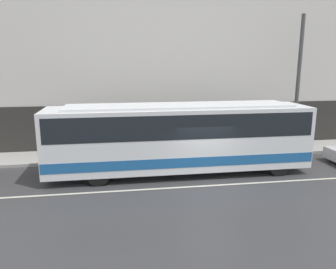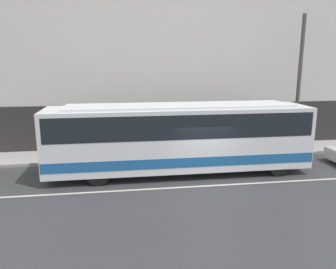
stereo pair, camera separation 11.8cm
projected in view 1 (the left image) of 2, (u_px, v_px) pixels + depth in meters
The scene contains 7 objects.
ground_plane at pixel (208, 186), 14.32m from camera, with size 60.00×60.00×0.00m, color #38383A.
sidewalk at pixel (184, 152), 19.42m from camera, with size 60.00×2.60×0.15m.
building_facade at pixel (180, 40), 19.39m from camera, with size 60.00×0.35×13.62m.
lane_stripe at pixel (208, 186), 14.32m from camera, with size 54.00×0.14×0.01m.
transit_bus at pixel (179, 135), 15.61m from camera, with size 12.42×2.57×3.35m.
utility_pole_near at pixel (298, 84), 19.08m from camera, with size 0.22×0.22×7.78m.
pedestrian_waiting at pixel (195, 135), 19.97m from camera, with size 0.36×0.36×1.69m.
Camera 1 is at (-3.82, -13.06, 5.30)m, focal length 35.00 mm.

